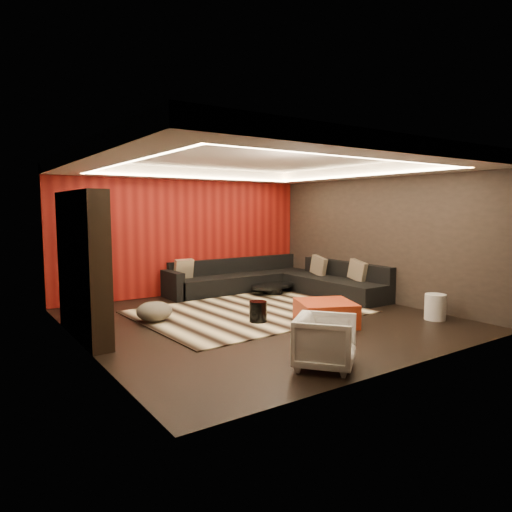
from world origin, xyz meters
TOP-DOWN VIEW (x-y plane):
  - floor at (0.00, 0.00)m, footprint 6.00×6.00m
  - ceiling at (0.00, 0.00)m, footprint 6.00×6.00m
  - wall_back at (0.00, 3.01)m, footprint 6.00×0.02m
  - wall_left at (-3.01, 0.00)m, footprint 0.02×6.00m
  - wall_right at (3.01, 0.00)m, footprint 0.02×6.00m
  - red_feature_wall at (0.00, 2.97)m, footprint 5.98×0.05m
  - soffit_back at (0.00, 2.70)m, footprint 6.00×0.60m
  - soffit_front at (0.00, -2.70)m, footprint 6.00×0.60m
  - soffit_left at (-2.70, 0.00)m, footprint 0.60×4.80m
  - soffit_right at (2.70, 0.00)m, footprint 0.60×4.80m
  - cove_back at (0.00, 2.36)m, footprint 4.80×0.08m
  - cove_front at (0.00, -2.36)m, footprint 4.80×0.08m
  - cove_left at (-2.36, 0.00)m, footprint 0.08×4.80m
  - cove_right at (2.36, 0.00)m, footprint 0.08×4.80m
  - tv_surround at (-2.85, 0.60)m, footprint 0.30×2.00m
  - tv_screen at (-2.69, 0.60)m, footprint 0.04×1.30m
  - tv_shelf at (-2.69, 0.60)m, footprint 0.04×1.60m
  - rug at (0.12, 0.56)m, footprint 4.15×3.21m
  - coffee_table at (1.57, 1.79)m, footprint 1.42×1.42m
  - drum_stool at (-0.19, -0.18)m, footprint 0.36×0.36m
  - striped_pouf at (-1.63, 0.87)m, footprint 0.72×0.72m
  - white_side_table at (2.50, -1.75)m, footprint 0.37×0.37m
  - orange_ottoman at (0.66, -0.93)m, footprint 1.18×1.18m
  - armchair at (-0.77, -2.45)m, footprint 0.99×0.99m
  - sectional_sofa at (1.73, 1.86)m, footprint 3.65×3.50m
  - throw_pillows at (1.70, 1.45)m, footprint 3.22×2.71m

SIDE VIEW (x-z plane):
  - floor at x=0.00m, z-range -0.02..0.00m
  - rug at x=0.12m, z-range 0.00..0.02m
  - coffee_table at x=1.57m, z-range 0.02..0.22m
  - striped_pouf at x=-1.63m, z-range 0.02..0.35m
  - drum_stool at x=-0.19m, z-range 0.02..0.37m
  - orange_ottoman at x=0.66m, z-range 0.00..0.40m
  - white_side_table at x=2.50m, z-range 0.00..0.45m
  - sectional_sofa at x=1.73m, z-range -0.11..0.64m
  - armchair at x=-0.77m, z-range 0.00..0.65m
  - throw_pillows at x=1.70m, z-range 0.37..0.87m
  - tv_shelf at x=-2.69m, z-range 0.68..0.72m
  - tv_surround at x=-2.85m, z-range 0.00..2.20m
  - wall_back at x=0.00m, z-range 0.00..2.80m
  - wall_left at x=-3.01m, z-range 0.00..2.80m
  - wall_right at x=3.01m, z-range 0.00..2.80m
  - red_feature_wall at x=0.00m, z-range 0.01..2.79m
  - tv_screen at x=-2.69m, z-range 1.05..1.85m
  - cove_back at x=0.00m, z-range 2.58..2.62m
  - cove_front at x=0.00m, z-range 2.58..2.62m
  - cove_left at x=-2.36m, z-range 2.58..2.62m
  - cove_right at x=2.36m, z-range 2.58..2.62m
  - soffit_back at x=0.00m, z-range 2.58..2.80m
  - soffit_front at x=0.00m, z-range 2.58..2.80m
  - soffit_left at x=-2.70m, z-range 2.58..2.80m
  - soffit_right at x=2.70m, z-range 2.58..2.80m
  - ceiling at x=0.00m, z-range 2.80..2.82m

